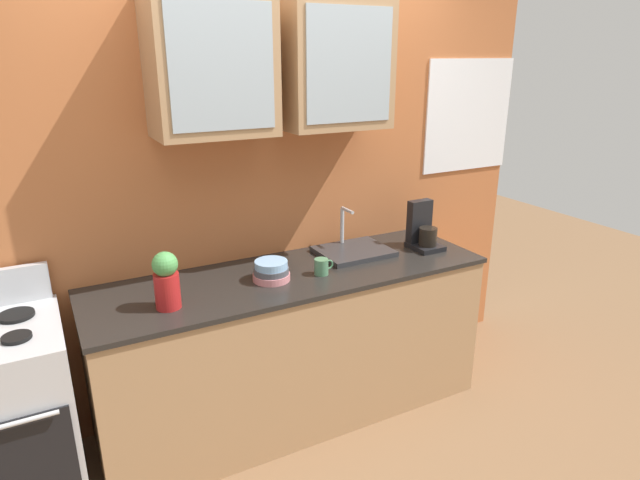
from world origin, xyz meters
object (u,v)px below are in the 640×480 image
sink_faucet (353,250)px  bowl_stack (271,271)px  vase (166,280)px  coffee_maker (423,231)px  cup_near_sink (322,267)px

sink_faucet → bowl_stack: size_ratio=2.11×
bowl_stack → vase: (-0.56, -0.08, 0.09)m
vase → coffee_maker: 1.59m
sink_faucet → vase: bearing=-169.3°
sink_faucet → vase: 1.17m
vase → cup_near_sink: bearing=1.5°
bowl_stack → cup_near_sink: bearing=-11.5°
bowl_stack → vase: vase is taller
vase → coffee_maker: (1.58, 0.11, -0.03)m
cup_near_sink → coffee_maker: coffee_maker is taller
sink_faucet → coffee_maker: size_ratio=1.44×
vase → cup_near_sink: size_ratio=2.49×
sink_faucet → cup_near_sink: 0.37m
sink_faucet → cup_near_sink: bearing=-148.6°
bowl_stack → coffee_maker: coffee_maker is taller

